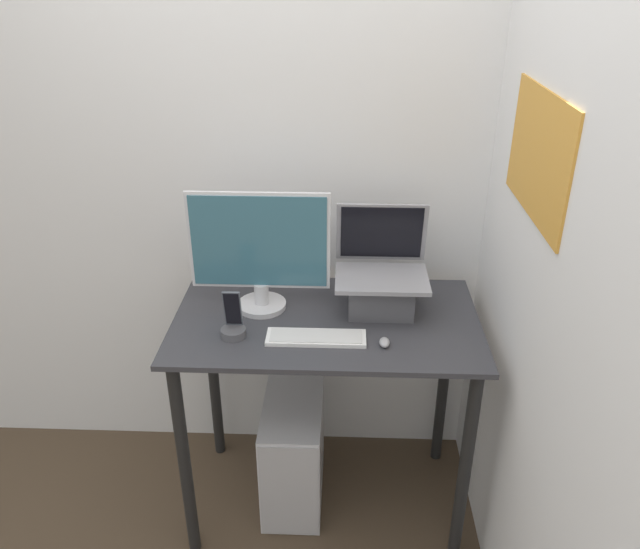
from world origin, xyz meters
name	(u,v)px	position (x,y,z in m)	size (l,w,h in m)	color
wall_back	(330,179)	(0.00, 0.74, 1.30)	(6.00, 0.05, 2.60)	silver
wall_side_right	(548,262)	(0.64, 0.00, 1.30)	(0.06, 6.00, 2.60)	silver
desk	(326,356)	(0.00, 0.33, 0.74)	(1.12, 0.65, 0.90)	#333338
laptop	(381,284)	(0.20, 0.40, 1.01)	(0.34, 0.28, 0.38)	#4C4C51
monitor	(260,253)	(-0.25, 0.40, 1.13)	(0.51, 0.18, 0.46)	silver
keyboard	(316,337)	(-0.03, 0.18, 0.91)	(0.34, 0.10, 0.02)	white
mouse	(384,342)	(0.20, 0.15, 0.91)	(0.04, 0.06, 0.03)	#99999E
cell_phone	(233,326)	(-0.32, 0.20, 0.94)	(0.09, 0.09, 0.18)	#4C4C51
computer_tower	(294,449)	(-0.14, 0.36, 0.24)	(0.24, 0.48, 0.48)	silver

